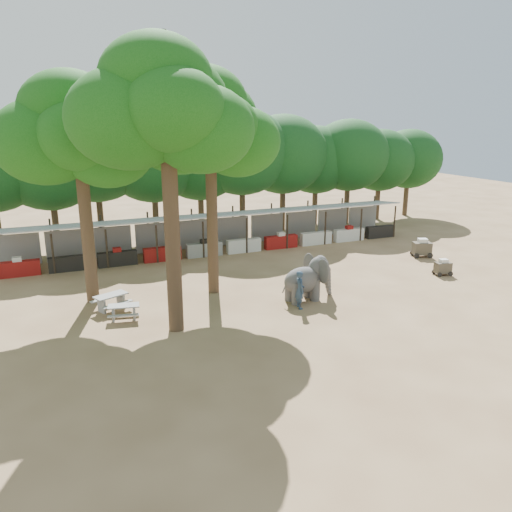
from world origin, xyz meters
name	(u,v)px	position (x,y,z in m)	size (l,w,h in m)	color
ground	(320,325)	(0.00, 0.00, 0.00)	(100.00, 100.00, 0.00)	brown
vendor_stalls	(220,234)	(0.00, 13.84, 1.18)	(28.00, 2.99, 2.80)	#9D9EA4
yard_tree_left	(75,133)	(-9.13, 7.19, 8.20)	(7.10, 6.90, 11.02)	#332316
yard_tree_center	(162,109)	(-6.13, 2.19, 9.21)	(7.10, 6.90, 12.04)	#332316
yard_tree_back	(206,125)	(-3.13, 6.19, 8.54)	(7.10, 6.90, 11.36)	#332316
backdrop_trees	(197,164)	(0.00, 19.00, 5.51)	(46.46, 5.95, 8.33)	#332316
elephant	(308,278)	(1.05, 3.10, 1.10)	(2.92, 2.21, 2.20)	#403E3E
handler	(300,290)	(0.10, 2.18, 0.93)	(0.67, 0.45, 1.87)	#26384C
picnic_table_near	(124,310)	(-7.93, 4.01, 0.45)	(1.59, 1.48, 0.69)	gray
picnic_table_far	(111,300)	(-8.30, 5.43, 0.50)	(1.95, 1.88, 0.77)	gray
cart_front	(443,267)	(10.22, 3.62, 0.48)	(1.09, 0.81, 0.97)	#393125
cart_back	(422,248)	(11.80, 7.27, 0.61)	(1.47, 1.21, 1.23)	#393125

